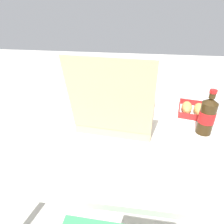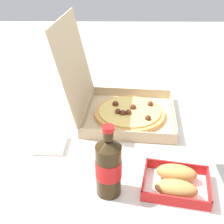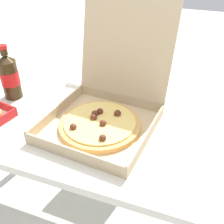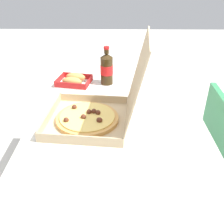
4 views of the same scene
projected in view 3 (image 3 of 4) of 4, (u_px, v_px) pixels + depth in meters
ground_plane at (109, 221)px, 1.49m from camera, size 10.00×10.00×0.00m
dining_table at (109, 123)px, 1.11m from camera, size 1.48×0.80×0.76m
chair at (132, 90)px, 1.74m from camera, size 0.41×0.41×0.83m
pizza_box_open at (105, 109)px, 0.95m from camera, size 0.40×0.47×0.40m
cola_bottle at (10, 76)px, 1.08m from camera, size 0.07×0.07×0.22m
paper_menu at (220, 107)px, 1.06m from camera, size 0.22×0.16×0.00m
napkin_pile at (82, 81)px, 1.23m from camera, size 0.11×0.11×0.02m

